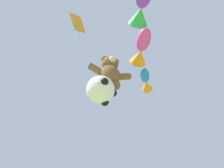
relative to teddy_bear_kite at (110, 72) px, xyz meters
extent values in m
ellipsoid|color=brown|center=(0.00, 0.01, -0.26)|extent=(0.90, 0.77, 1.10)
sphere|color=brown|center=(0.00, 0.01, 0.56)|extent=(0.76, 0.76, 0.76)
sphere|color=beige|center=(0.00, -0.32, 0.50)|extent=(0.32, 0.32, 0.32)
sphere|color=brown|center=(-0.27, 0.01, 0.86)|extent=(0.31, 0.31, 0.31)
cylinder|color=brown|center=(-0.66, 0.01, -0.06)|extent=(0.65, 0.29, 0.51)
sphere|color=brown|center=(-0.25, 0.01, -0.78)|extent=(0.41, 0.41, 0.41)
sphere|color=brown|center=(0.27, 0.01, 0.86)|extent=(0.31, 0.31, 0.31)
cylinder|color=brown|center=(0.66, 0.01, -0.06)|extent=(0.65, 0.29, 0.51)
sphere|color=brown|center=(0.25, 0.01, -0.78)|extent=(0.41, 0.41, 0.41)
sphere|color=white|center=(-0.40, -0.10, -1.38)|extent=(1.10, 1.10, 1.10)
sphere|color=black|center=(0.10, -0.10, -1.38)|extent=(0.31, 0.31, 0.31)
sphere|color=black|center=(-0.51, 0.24, -1.02)|extent=(0.31, 0.31, 0.31)
sphere|color=black|center=(-0.40, -0.59, -1.46)|extent=(0.31, 0.31, 0.31)
sphere|color=black|center=(-0.16, 0.08, -1.79)|extent=(0.31, 0.31, 0.31)
ellipsoid|color=blue|center=(2.29, 0.94, 1.75)|extent=(0.95, 1.11, 0.42)
cone|color=orange|center=(2.70, 1.59, 1.75)|extent=(0.81, 0.79, 0.61)
sphere|color=black|center=(2.12, 0.67, 1.86)|extent=(0.11, 0.11, 0.11)
ellipsoid|color=#E53F9E|center=(1.36, -1.00, 1.81)|extent=(0.89, 1.36, 0.57)
cone|color=orange|center=(1.53, -0.04, 1.81)|extent=(0.95, 0.83, 0.84)
sphere|color=black|center=(1.29, -1.40, 1.96)|extent=(0.15, 0.15, 0.15)
cone|color=green|center=(0.98, -1.62, 2.91)|extent=(1.14, 1.01, 0.99)
cube|color=orange|center=(-1.84, 0.10, 3.64)|extent=(1.14, 0.92, 1.44)
cylinder|color=#19ADB2|center=(-2.03, 0.08, 2.31)|extent=(0.03, 0.18, 1.74)
cylinder|color=#19ADB2|center=(-1.66, 0.11, 2.17)|extent=(0.03, 0.21, 2.02)
camera|label=1|loc=(-1.79, -5.59, -7.45)|focal=35.00mm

